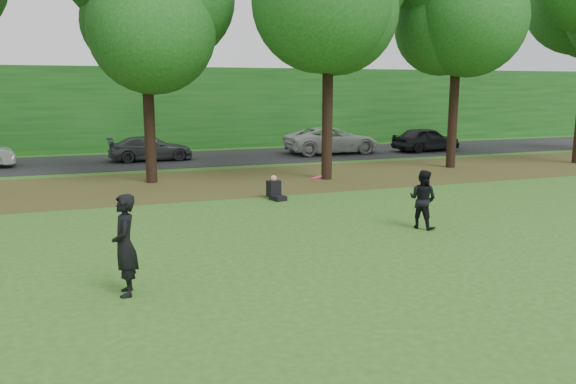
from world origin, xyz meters
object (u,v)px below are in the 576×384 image
object	(u,v)px
player_left	(125,245)
frisbee	(316,177)
player_right	(423,199)
seated_person	(275,190)

from	to	relation	value
player_left	frisbee	xyz separation A→B (m)	(4.20, 0.99, 0.88)
player_right	seated_person	distance (m)	5.77
player_right	frisbee	world-z (taller)	frisbee
player_left	player_right	bearing A→B (deg)	109.98
frisbee	seated_person	size ratio (longest dim) A/B	0.45
player_left	player_right	world-z (taller)	player_left
player_right	frisbee	xyz separation A→B (m)	(-3.77, -1.50, 1.03)
frisbee	seated_person	world-z (taller)	frisbee
player_left	seated_person	xyz separation A→B (m)	(5.43, 7.65, -0.64)
player_right	seated_person	world-z (taller)	player_right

